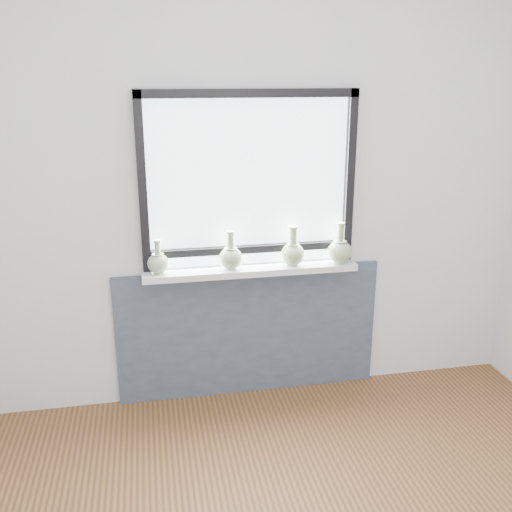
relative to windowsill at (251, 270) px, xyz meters
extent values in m
cube|color=silver|center=(0.00, 0.10, 0.42)|extent=(3.60, 0.02, 2.60)
cube|color=#445162|center=(0.00, 0.07, -0.45)|extent=(1.70, 0.03, 0.86)
cube|color=silver|center=(0.00, 0.00, 0.00)|extent=(1.32, 0.18, 0.04)
cube|color=black|center=(-0.62, 0.05, 0.55)|extent=(0.05, 0.06, 1.05)
cube|color=black|center=(0.62, 0.05, 0.55)|extent=(0.05, 0.06, 1.05)
cube|color=black|center=(0.00, 0.05, 1.04)|extent=(1.30, 0.06, 0.05)
cube|color=black|center=(0.00, 0.05, 0.12)|extent=(1.20, 0.05, 0.04)
cube|color=white|center=(0.00, 0.08, 0.52)|extent=(1.20, 0.01, 1.00)
cylinder|color=#A3B88D|center=(-0.56, 0.00, 0.02)|extent=(0.06, 0.06, 0.01)
ellipsoid|color=#A3B88D|center=(-0.56, 0.00, 0.08)|extent=(0.13, 0.13, 0.12)
cone|color=#A3B88D|center=(-0.56, 0.00, 0.12)|extent=(0.07, 0.07, 0.03)
cylinder|color=#A3B88D|center=(-0.56, 0.00, 0.17)|extent=(0.03, 0.03, 0.09)
cylinder|color=#A3B88D|center=(-0.56, 0.00, 0.22)|extent=(0.05, 0.05, 0.01)
cylinder|color=#A3B88D|center=(-0.13, -0.01, 0.02)|extent=(0.06, 0.06, 0.01)
ellipsoid|color=#A3B88D|center=(-0.13, -0.01, 0.09)|extent=(0.14, 0.14, 0.13)
cone|color=#A3B88D|center=(-0.13, -0.01, 0.14)|extent=(0.08, 0.08, 0.03)
cylinder|color=#A3B88D|center=(-0.13, -0.01, 0.19)|extent=(0.04, 0.04, 0.11)
cylinder|color=#A3B88D|center=(-0.13, -0.01, 0.25)|extent=(0.05, 0.05, 0.01)
cylinder|color=#A3B88D|center=(0.26, -0.01, 0.02)|extent=(0.07, 0.07, 0.01)
ellipsoid|color=#A3B88D|center=(0.26, -0.01, 0.09)|extent=(0.15, 0.15, 0.14)
cone|color=#A3B88D|center=(0.26, -0.01, 0.14)|extent=(0.08, 0.08, 0.03)
cylinder|color=#A3B88D|center=(0.26, -0.01, 0.20)|extent=(0.05, 0.05, 0.12)
cylinder|color=#A3B88D|center=(0.26, -0.01, 0.26)|extent=(0.07, 0.07, 0.01)
cylinder|color=#A3B88D|center=(0.56, -0.02, 0.02)|extent=(0.07, 0.07, 0.01)
ellipsoid|color=#A3B88D|center=(0.56, -0.02, 0.09)|extent=(0.15, 0.15, 0.14)
cone|color=#A3B88D|center=(0.56, -0.02, 0.14)|extent=(0.08, 0.08, 0.03)
cylinder|color=#A3B88D|center=(0.56, -0.02, 0.20)|extent=(0.04, 0.04, 0.13)
cylinder|color=#A3B88D|center=(0.56, -0.02, 0.27)|extent=(0.05, 0.05, 0.01)
camera|label=1|loc=(-0.60, -3.25, 1.15)|focal=40.00mm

